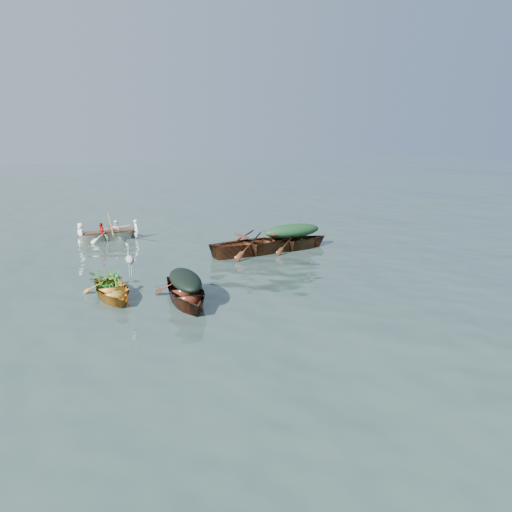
{
  "coord_description": "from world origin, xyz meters",
  "views": [
    {
      "loc": [
        -6.5,
        -12.04,
        4.29
      ],
      "look_at": [
        0.83,
        1.59,
        0.5
      ],
      "focal_mm": 35.0,
      "sensor_mm": 36.0,
      "label": 1
    }
  ],
  "objects_px": {
    "yellow_dinghy": "(112,298)",
    "rowed_boat": "(110,240)",
    "green_tarp_boat": "(292,249)",
    "heron": "(130,265)",
    "open_wooden_boat": "(256,254)",
    "dark_covered_boat": "(186,302)"
  },
  "relations": [
    {
      "from": "yellow_dinghy",
      "to": "rowed_boat",
      "type": "relative_size",
      "value": 0.83
    },
    {
      "from": "rowed_boat",
      "to": "heron",
      "type": "xyz_separation_m",
      "value": [
        -1.06,
        -7.63,
        0.84
      ]
    },
    {
      "from": "dark_covered_boat",
      "to": "rowed_boat",
      "type": "xyz_separation_m",
      "value": [
        -0.01,
        8.98,
        0.0
      ]
    },
    {
      "from": "heron",
      "to": "rowed_boat",
      "type": "bearing_deg",
      "value": 81.92
    },
    {
      "from": "green_tarp_boat",
      "to": "dark_covered_boat",
      "type": "bearing_deg",
      "value": 124.6
    },
    {
      "from": "dark_covered_boat",
      "to": "heron",
      "type": "bearing_deg",
      "value": 136.78
    },
    {
      "from": "heron",
      "to": "green_tarp_boat",
      "type": "bearing_deg",
      "value": 20.43
    },
    {
      "from": "rowed_boat",
      "to": "heron",
      "type": "distance_m",
      "value": 7.74
    },
    {
      "from": "heron",
      "to": "open_wooden_boat",
      "type": "bearing_deg",
      "value": 25.94
    },
    {
      "from": "yellow_dinghy",
      "to": "green_tarp_boat",
      "type": "xyz_separation_m",
      "value": [
        7.38,
        2.62,
        0.0
      ]
    },
    {
      "from": "yellow_dinghy",
      "to": "dark_covered_boat",
      "type": "xyz_separation_m",
      "value": [
        1.62,
        -1.31,
        0.0
      ]
    },
    {
      "from": "dark_covered_boat",
      "to": "rowed_boat",
      "type": "distance_m",
      "value": 8.98
    },
    {
      "from": "green_tarp_boat",
      "to": "heron",
      "type": "bearing_deg",
      "value": 110.94
    },
    {
      "from": "green_tarp_boat",
      "to": "heron",
      "type": "relative_size",
      "value": 4.65
    },
    {
      "from": "rowed_boat",
      "to": "yellow_dinghy",
      "type": "bearing_deg",
      "value": 166.48
    },
    {
      "from": "rowed_boat",
      "to": "heron",
      "type": "relative_size",
      "value": 3.83
    },
    {
      "from": "heron",
      "to": "yellow_dinghy",
      "type": "bearing_deg",
      "value": -174.81
    },
    {
      "from": "open_wooden_boat",
      "to": "heron",
      "type": "xyz_separation_m",
      "value": [
        -5.26,
        -2.57,
        0.84
      ]
    },
    {
      "from": "open_wooden_boat",
      "to": "rowed_boat",
      "type": "relative_size",
      "value": 1.38
    },
    {
      "from": "dark_covered_boat",
      "to": "heron",
      "type": "distance_m",
      "value": 1.92
    },
    {
      "from": "dark_covered_boat",
      "to": "open_wooden_boat",
      "type": "distance_m",
      "value": 5.74
    },
    {
      "from": "yellow_dinghy",
      "to": "heron",
      "type": "bearing_deg",
      "value": 5.19
    }
  ]
}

